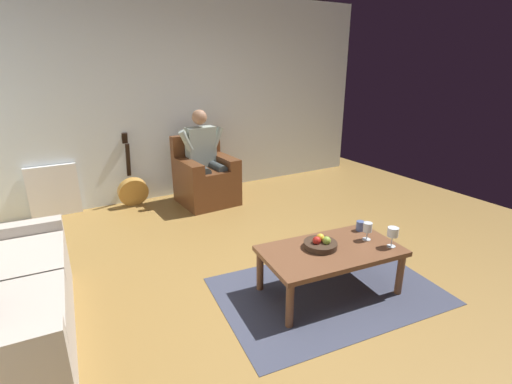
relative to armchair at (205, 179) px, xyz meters
The scene contains 12 objects.
ground_plane 2.44m from the armchair, 87.13° to the left, with size 7.06×7.06×0.00m, color olive.
wall_back 1.19m from the armchair, 77.80° to the right, with size 6.07×0.06×2.75m, color silver.
rug 2.56m from the armchair, 91.22° to the left, with size 1.84×1.22×0.01m, color #3A3E50.
armchair is the anchor object (origin of this frame).
person_seated 0.34m from the armchair, 93.08° to the left, with size 0.65×0.59×1.26m.
coffee_table 2.54m from the armchair, 91.22° to the left, with size 1.20×0.74×0.40m.
guitar 0.98m from the armchair, 21.43° to the right, with size 0.39×0.29×0.98m.
radiator 1.90m from the armchair, 14.92° to the right, with size 0.58×0.06×0.65m, color white.
wine_glass_near 2.61m from the armchair, 99.51° to the left, with size 0.08×0.08×0.16m.
wine_glass_far 2.81m from the armchair, 100.50° to the left, with size 0.09×0.09×0.17m.
fruit_bowl 2.48m from the armchair, 89.78° to the left, with size 0.28×0.28×0.11m.
candle_jar 2.45m from the armchair, 102.14° to the left, with size 0.07×0.07×0.09m, color #4A5C8D.
Camera 1 is at (1.73, 2.21, 1.85)m, focal length 26.37 mm.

